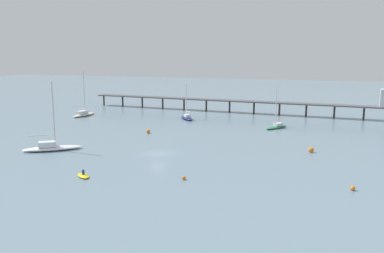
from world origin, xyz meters
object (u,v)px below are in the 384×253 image
sailboat_cream (84,113)px  mooring_buoy_outer (311,150)px  sailboat_white (52,147)px  sailboat_green (277,126)px  mooring_buoy_mid (184,178)px  mooring_buoy_near (148,131)px  dinghy_yellow (83,175)px  mooring_buoy_far (353,188)px  pier (271,100)px  sailboat_navy (187,117)px

sailboat_cream → mooring_buoy_outer: size_ratio=13.53×
sailboat_white → mooring_buoy_outer: 43.39m
sailboat_green → sailboat_white: sailboat_white is taller
mooring_buoy_mid → mooring_buoy_near: bearing=123.0°
sailboat_green → dinghy_yellow: bearing=-114.0°
sailboat_green → mooring_buoy_far: bearing=-70.4°
pier → sailboat_cream: 49.52m
sailboat_white → mooring_buoy_outer: bearing=17.0°
dinghy_yellow → mooring_buoy_outer: size_ratio=3.33×
sailboat_cream → sailboat_navy: size_ratio=1.36×
sailboat_navy → mooring_buoy_mid: bearing=-71.0°
dinghy_yellow → mooring_buoy_near: size_ratio=3.63×
sailboat_cream → sailboat_navy: bearing=6.7°
pier → sailboat_green: (4.14, -20.07, -3.18)m
sailboat_cream → dinghy_yellow: size_ratio=4.07×
pier → dinghy_yellow: (-15.59, -64.31, -3.57)m
mooring_buoy_far → pier: bearing=107.0°
sailboat_green → sailboat_white: (-33.31, -33.08, 0.07)m
sailboat_white → pier: bearing=61.2°
pier → mooring_buoy_near: 39.77m
mooring_buoy_far → mooring_buoy_near: mooring_buoy_near is taller
dinghy_yellow → mooring_buoy_far: dinghy_yellow is taller
mooring_buoy_far → mooring_buoy_near: (-38.04, 24.52, 0.11)m
dinghy_yellow → pier: bearing=76.4°
mooring_buoy_far → sailboat_cream: bearing=147.7°
pier → sailboat_green: bearing=-78.3°
sailboat_navy → mooring_buoy_far: 56.78m
sailboat_navy → mooring_buoy_mid: 48.74m
sailboat_navy → dinghy_yellow: size_ratio=3.00×
mooring_buoy_mid → mooring_buoy_near: (-17.53, 27.00, 0.15)m
mooring_buoy_mid → mooring_buoy_outer: size_ratio=0.58×
mooring_buoy_mid → sailboat_white: bearing=163.2°
mooring_buoy_outer → dinghy_yellow: bearing=-139.5°
sailboat_cream → sailboat_green: sailboat_cream is taller
sailboat_cream → dinghy_yellow: 55.10m
mooring_buoy_mid → mooring_buoy_near: mooring_buoy_near is taller
sailboat_cream → sailboat_green: bearing=-2.0°
pier → sailboat_cream: sailboat_cream is taller
sailboat_navy → mooring_buoy_near: size_ratio=10.88×
sailboat_navy → mooring_buoy_outer: (30.77, -25.37, -0.15)m
sailboat_green → sailboat_white: 46.95m
mooring_buoy_mid → mooring_buoy_far: bearing=6.9°
sailboat_green → mooring_buoy_outer: sailboat_green is taller
mooring_buoy_outer → mooring_buoy_near: 33.03m
mooring_buoy_near → sailboat_green: bearing=30.1°
dinghy_yellow → sailboat_white: bearing=140.6°
mooring_buoy_near → dinghy_yellow: bearing=-81.5°
sailboat_cream → mooring_buoy_near: bearing=-31.6°
pier → mooring_buoy_outer: size_ratio=97.31×
sailboat_cream → dinghy_yellow: sailboat_cream is taller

